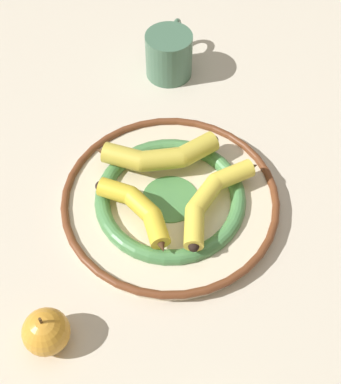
# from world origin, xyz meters

# --- Properties ---
(ground_plane) EXTENTS (2.80, 2.80, 0.00)m
(ground_plane) POSITION_xyz_m (0.00, 0.00, 0.00)
(ground_plane) COLOR beige
(decorative_bowl) EXTENTS (0.36, 0.36, 0.04)m
(decorative_bowl) POSITION_xyz_m (0.00, 0.01, 0.02)
(decorative_bowl) COLOR beige
(decorative_bowl) RESTS_ON ground_plane
(banana_a) EXTENTS (0.13, 0.19, 0.04)m
(banana_a) POSITION_xyz_m (0.05, 0.05, 0.05)
(banana_a) COLOR gold
(banana_a) RESTS_ON decorative_bowl
(banana_b) EXTENTS (0.21, 0.08, 0.03)m
(banana_b) POSITION_xyz_m (0.01, -0.06, 0.05)
(banana_b) COLOR yellow
(banana_b) RESTS_ON decorative_bowl
(banana_c) EXTENTS (0.09, 0.16, 0.03)m
(banana_c) POSITION_xyz_m (-0.06, 0.03, 0.05)
(banana_c) COLOR yellow
(banana_c) RESTS_ON decorative_bowl
(coffee_mug) EXTENTS (0.14, 0.09, 0.09)m
(coffee_mug) POSITION_xyz_m (0.30, 0.16, 0.05)
(coffee_mug) COLOR #477056
(coffee_mug) RESTS_ON ground_plane
(apple) EXTENTS (0.07, 0.07, 0.08)m
(apple) POSITION_xyz_m (-0.29, 0.05, 0.03)
(apple) COLOR gold
(apple) RESTS_ON ground_plane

